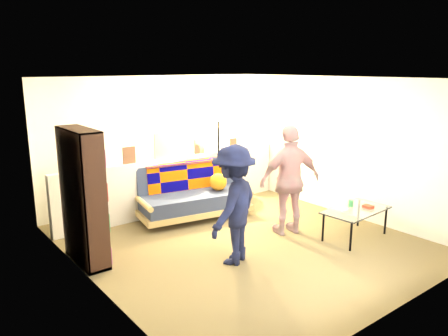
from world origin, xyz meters
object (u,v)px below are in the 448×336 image
futon_sofa (193,195)px  bookshelf (83,201)px  person_right (290,180)px  floor_lamp (217,144)px  person_left (234,205)px  coffee_table (356,211)px

futon_sofa → bookshelf: 2.28m
person_right → futon_sofa: bearing=-47.2°
floor_lamp → person_left: floor_lamp is taller
coffee_table → person_right: 1.10m
coffee_table → person_left: 2.09m
futon_sofa → coffee_table: futon_sofa is taller
floor_lamp → person_right: 1.86m
bookshelf → floor_lamp: 3.03m
floor_lamp → person_left: (-1.33, -2.10, -0.38)m
futon_sofa → coffee_table: size_ratio=1.83×
futon_sofa → floor_lamp: bearing=19.6°
bookshelf → person_right: 3.04m
futon_sofa → person_left: person_left is taller
coffee_table → person_right: person_right is taller
coffee_table → person_left: (-2.00, 0.49, 0.37)m
bookshelf → person_right: (2.89, -0.94, 0.02)m
bookshelf → floor_lamp: size_ratio=1.09×
coffee_table → floor_lamp: 2.78m
futon_sofa → floor_lamp: (0.74, 0.26, 0.79)m
bookshelf → coffee_table: (3.55, -1.70, -0.42)m
coffee_table → futon_sofa: bearing=121.2°
bookshelf → floor_lamp: (2.87, 0.89, 0.33)m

